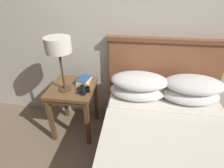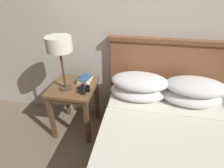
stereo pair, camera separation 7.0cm
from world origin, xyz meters
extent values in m
cube|color=beige|center=(0.00, 0.89, 1.30)|extent=(8.00, 0.06, 2.60)
cube|color=brown|center=(-0.61, 0.52, 0.61)|extent=(0.49, 0.50, 0.04)
cube|color=brown|center=(-0.61, 0.52, 0.56)|extent=(0.46, 0.47, 0.05)
cube|color=brown|center=(-0.81, 0.31, 0.29)|extent=(0.04, 0.04, 0.59)
cube|color=brown|center=(-0.40, 0.31, 0.29)|extent=(0.04, 0.04, 0.59)
cube|color=brown|center=(-0.81, 0.73, 0.29)|extent=(0.04, 0.04, 0.59)
cube|color=brown|center=(-0.40, 0.73, 0.29)|extent=(0.04, 0.04, 0.59)
cube|color=white|center=(0.40, 0.47, 0.53)|extent=(1.15, 0.28, 0.01)
cube|color=brown|center=(0.40, 0.82, 0.54)|extent=(1.26, 0.06, 1.07)
cube|color=brown|center=(0.40, 0.82, 1.10)|extent=(1.32, 0.10, 0.04)
ellipsoid|color=white|center=(0.11, 0.58, 0.59)|extent=(0.60, 0.36, 0.15)
ellipsoid|color=white|center=(0.66, 0.58, 0.59)|extent=(0.60, 0.36, 0.15)
ellipsoid|color=white|center=(0.12, 0.58, 0.72)|extent=(0.60, 0.36, 0.15)
ellipsoid|color=white|center=(0.68, 0.58, 0.72)|extent=(0.60, 0.36, 0.15)
cylinder|color=#4C3823|center=(-0.66, 0.46, 0.63)|extent=(0.13, 0.13, 0.01)
cylinder|color=#4C3823|center=(-0.66, 0.46, 0.84)|extent=(0.02, 0.02, 0.41)
cylinder|color=silver|center=(-0.66, 0.46, 1.12)|extent=(0.25, 0.25, 0.14)
cube|color=silver|center=(-0.50, 0.63, 0.64)|extent=(0.13, 0.18, 0.03)
cube|color=gold|center=(-0.50, 0.63, 0.66)|extent=(0.14, 0.19, 0.00)
cube|color=gold|center=(-0.56, 0.62, 0.64)|extent=(0.01, 0.18, 0.03)
cube|color=silver|center=(-0.49, 0.62, 0.67)|extent=(0.15, 0.19, 0.03)
cube|color=#2D568E|center=(-0.49, 0.62, 0.69)|extent=(0.16, 0.19, 0.00)
cube|color=#2D568E|center=(-0.55, 0.63, 0.67)|extent=(0.04, 0.17, 0.03)
cylinder|color=black|center=(-0.45, 0.41, 0.65)|extent=(0.07, 0.10, 0.04)
cylinder|color=black|center=(-0.40, 0.43, 0.65)|extent=(0.05, 0.03, 0.05)
cylinder|color=black|center=(-0.49, 0.40, 0.65)|extent=(0.04, 0.02, 0.04)
cylinder|color=black|center=(-0.47, 0.47, 0.65)|extent=(0.07, 0.10, 0.04)
cylinder|color=black|center=(-0.42, 0.49, 0.65)|extent=(0.05, 0.03, 0.05)
cylinder|color=black|center=(-0.51, 0.46, 0.65)|extent=(0.04, 0.02, 0.04)
cube|color=black|center=(-0.46, 0.44, 0.65)|extent=(0.07, 0.05, 0.01)
cylinder|color=black|center=(-0.46, 0.44, 0.66)|extent=(0.02, 0.02, 0.02)
camera|label=1|loc=(0.05, -1.04, 1.64)|focal=28.00mm
camera|label=2|loc=(0.12, -1.03, 1.64)|focal=28.00mm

